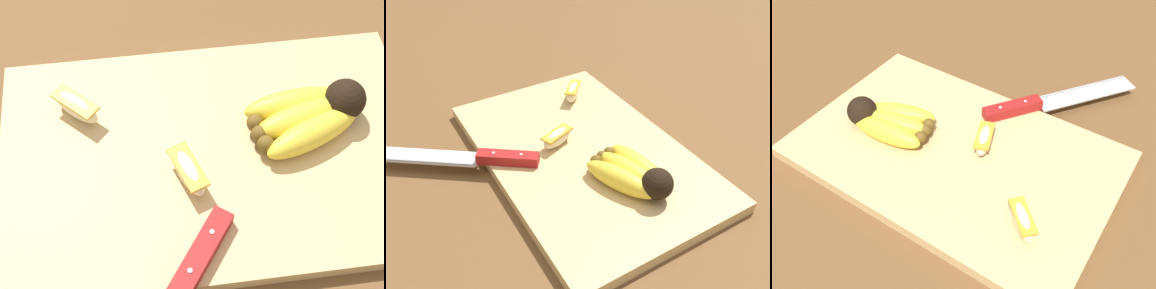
% 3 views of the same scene
% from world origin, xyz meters
% --- Properties ---
extents(ground_plane, '(6.00, 6.00, 0.00)m').
position_xyz_m(ground_plane, '(0.00, 0.00, 0.00)').
color(ground_plane, brown).
extents(cutting_board, '(0.48, 0.30, 0.02)m').
position_xyz_m(cutting_board, '(0.01, -0.02, 0.01)').
color(cutting_board, tan).
rests_on(cutting_board, ground_plane).
extents(banana_bunch, '(0.14, 0.10, 0.05)m').
position_xyz_m(banana_bunch, '(0.12, 0.00, 0.04)').
color(banana_bunch, black).
rests_on(banana_bunch, cutting_board).
extents(chefs_knife, '(0.19, 0.24, 0.02)m').
position_xyz_m(chefs_knife, '(-0.05, -0.18, 0.03)').
color(chefs_knife, silver).
rests_on(chefs_knife, cutting_board).
extents(apple_wedge_near, '(0.06, 0.06, 0.03)m').
position_xyz_m(apple_wedge_near, '(-0.14, 0.05, 0.04)').
color(apple_wedge_near, beige).
rests_on(apple_wedge_near, cutting_board).
extents(apple_wedge_middle, '(0.04, 0.07, 0.03)m').
position_xyz_m(apple_wedge_middle, '(-0.02, -0.05, 0.04)').
color(apple_wedge_middle, beige).
rests_on(apple_wedge_middle, cutting_board).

